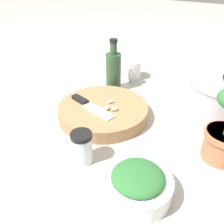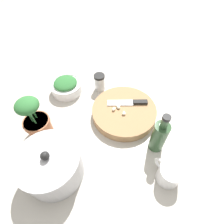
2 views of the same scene
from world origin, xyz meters
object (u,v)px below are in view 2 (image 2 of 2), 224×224
chef_knife (130,102)px  spice_jar (100,82)px  garlic_cloves (119,110)px  oil_bottle (159,136)px  stock_pot (52,166)px  coffee_mug (169,174)px  potted_herb (36,121)px  cutting_board (124,112)px  herb_bowl (66,86)px

chef_knife → spice_jar: spice_jar is taller
garlic_cloves → chef_knife: bearing=-66.4°
chef_knife → oil_bottle: size_ratio=0.92×
oil_bottle → stock_pot: oil_bottle is taller
coffee_mug → potted_herb: (0.35, 0.41, 0.05)m
potted_herb → cutting_board: bearing=-94.2°
chef_knife → stock_pot: stock_pot is taller
cutting_board → chef_knife: 0.05m
chef_knife → cutting_board: bearing=141.6°
garlic_cloves → oil_bottle: 0.21m
herb_bowl → oil_bottle: bearing=-147.0°
cutting_board → chef_knife: size_ratio=1.59×
cutting_board → chef_knife: chef_knife is taller
spice_jar → coffee_mug: size_ratio=0.80×
herb_bowl → stock_pot: 0.43m
oil_bottle → potted_herb: bearing=62.9°
oil_bottle → potted_herb: (0.22, 0.43, 0.00)m
cutting_board → garlic_cloves: (-0.00, 0.03, 0.03)m
garlic_cloves → oil_bottle: oil_bottle is taller
oil_bottle → potted_herb: size_ratio=1.00×
garlic_cloves → potted_herb: 0.35m
stock_pot → spice_jar: bearing=-36.8°
chef_knife → potted_herb: bearing=107.9°
stock_pot → potted_herb: (0.20, 0.03, 0.02)m
coffee_mug → potted_herb: 0.54m
garlic_cloves → potted_herb: size_ratio=0.31×
coffee_mug → stock_pot: (0.15, 0.38, 0.03)m
cutting_board → garlic_cloves: 0.04m
cutting_board → potted_herb: size_ratio=1.45×
cutting_board → oil_bottle: bearing=-162.4°
spice_jar → stock_pot: size_ratio=0.42×
garlic_cloves → coffee_mug: (-0.32, -0.07, -0.01)m
oil_bottle → stock_pot: 0.40m
cutting_board → potted_herb: bearing=85.8°
herb_bowl → oil_bottle: 0.52m
herb_bowl → oil_bottle: (-0.44, -0.28, 0.05)m
herb_bowl → spice_jar: spice_jar is taller
coffee_mug → oil_bottle: 0.14m
herb_bowl → oil_bottle: size_ratio=0.79×
chef_knife → oil_bottle: oil_bottle is taller
chef_knife → oil_bottle: (-0.22, -0.02, 0.03)m
coffee_mug → oil_bottle: (0.13, -0.02, 0.04)m
garlic_cloves → spice_jar: size_ratio=0.70×
cutting_board → potted_herb: potted_herb is taller
spice_jar → potted_herb: 0.37m
cutting_board → stock_pot: 0.38m
chef_knife → garlic_cloves: bearing=132.0°
chef_knife → herb_bowl: 0.34m
coffee_mug → stock_pot: bearing=68.3°
spice_jar → coffee_mug: spice_jar is taller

